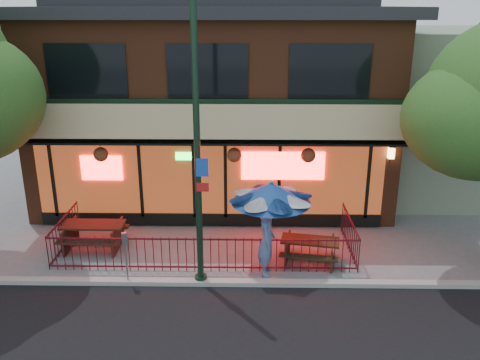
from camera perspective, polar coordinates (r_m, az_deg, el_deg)
The scene contains 11 objects.
ground at distance 13.90m, azimuth -4.25°, elevation -10.55°, with size 80.00×80.00×0.00m, color gray.
curb at distance 13.44m, azimuth -4.44°, elevation -11.38°, with size 80.00×0.25×0.12m, color #999993.
restaurant_building at distance 19.37m, azimuth -2.69°, elevation 10.97°, with size 12.96×9.49×8.05m.
neighbor_building at distance 21.55m, azimuth 22.32°, elevation 7.37°, with size 6.00×7.00×6.00m, color gray.
patio_fence at distance 14.05m, azimuth -4.13°, elevation -7.30°, with size 8.44×2.62×1.00m.
street_light at distance 12.26m, azimuth -4.76°, elevation 1.39°, with size 0.43×0.32×7.00m.
picnic_table_left at distance 15.66m, azimuth -16.13°, elevation -5.63°, with size 1.83×1.41×0.78m.
picnic_table_right at distance 14.44m, azimuth 7.84°, elevation -7.47°, with size 1.79×1.49×0.68m.
patio_umbrella at distance 13.60m, azimuth 3.53°, elevation -1.44°, with size 2.15×2.15×2.46m.
pedestrian at distance 13.50m, azimuth 3.00°, elevation -6.88°, with size 0.70×0.46×1.91m, color #516EA3.
parking_meter_near at distance 13.33m, azimuth -12.73°, elevation -7.62°, with size 0.16×0.15×1.45m.
Camera 1 is at (1.22, -12.02, 6.87)m, focal length 38.00 mm.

